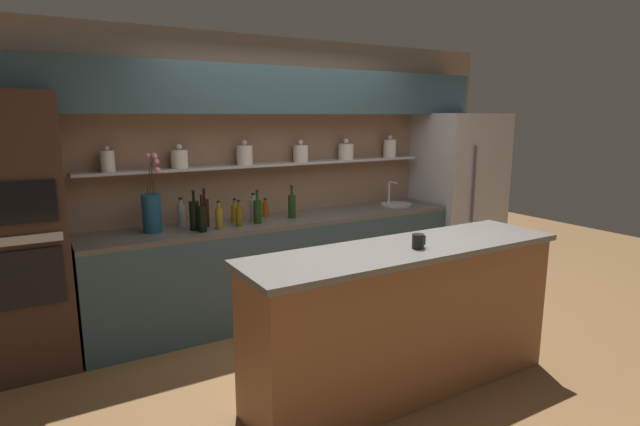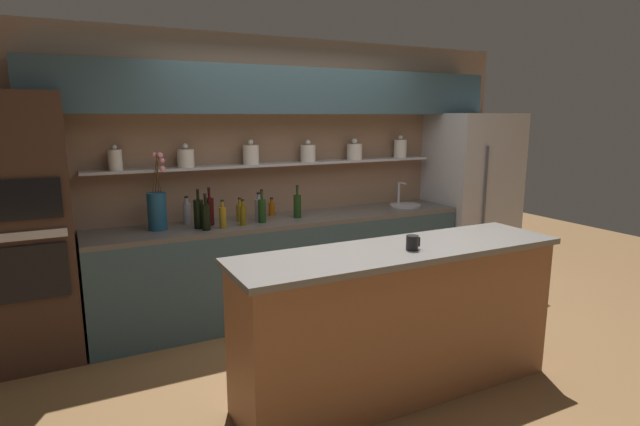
{
  "view_description": "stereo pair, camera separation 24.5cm",
  "coord_description": "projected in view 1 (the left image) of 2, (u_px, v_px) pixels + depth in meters",
  "views": [
    {
      "loc": [
        -2.11,
        -2.88,
        1.87
      ],
      "look_at": [
        -0.17,
        0.41,
        1.12
      ],
      "focal_mm": 28.0,
      "sensor_mm": 36.0,
      "label": 1
    },
    {
      "loc": [
        -1.9,
        -3.0,
        1.87
      ],
      "look_at": [
        -0.17,
        0.41,
        1.12
      ],
      "focal_mm": 28.0,
      "sensor_mm": 36.0,
      "label": 2
    }
  ],
  "objects": [
    {
      "name": "bottle_spirit_0",
      "position": [
        254.0,
        210.0,
        4.53
      ],
      "size": [
        0.07,
        0.07,
        0.26
      ],
      "color": "gray",
      "rests_on": "back_counter_unit"
    },
    {
      "name": "bottle_sauce_2",
      "position": [
        265.0,
        209.0,
        4.76
      ],
      "size": [
        0.06,
        0.06,
        0.18
      ],
      "color": "#9E4C0A",
      "rests_on": "back_counter_unit"
    },
    {
      "name": "bottle_wine_6",
      "position": [
        205.0,
        212.0,
        4.31
      ],
      "size": [
        0.07,
        0.07,
        0.33
      ],
      "color": "#380C0C",
      "rests_on": "back_counter_unit"
    },
    {
      "name": "bottle_spirit_8",
      "position": [
        181.0,
        214.0,
        4.34
      ],
      "size": [
        0.07,
        0.07,
        0.25
      ],
      "color": "gray",
      "rests_on": "back_counter_unit"
    },
    {
      "name": "oven_tower",
      "position": [
        12.0,
        236.0,
        3.57
      ],
      "size": [
        0.7,
        0.64,
        2.04
      ],
      "color": "#3D281E",
      "rests_on": "ground_plane"
    },
    {
      "name": "flower_vase",
      "position": [
        152.0,
        210.0,
        4.09
      ],
      "size": [
        0.17,
        0.15,
        0.65
      ],
      "color": "navy",
      "rests_on": "back_counter_unit"
    },
    {
      "name": "back_counter_unit",
      "position": [
        282.0,
        266.0,
        4.76
      ],
      "size": [
        3.56,
        0.62,
        0.92
      ],
      "color": "#334C56",
      "rests_on": "ground_plane"
    },
    {
      "name": "coffee_mug",
      "position": [
        418.0,
        241.0,
        3.23
      ],
      "size": [
        0.1,
        0.08,
        0.09
      ],
      "color": "black",
      "rests_on": "island_counter"
    },
    {
      "name": "back_wall_unit",
      "position": [
        276.0,
        149.0,
        4.84
      ],
      "size": [
        5.2,
        0.44,
        2.6
      ],
      "color": "#937056",
      "rests_on": "ground_plane"
    },
    {
      "name": "bottle_wine_1",
      "position": [
        292.0,
        206.0,
        4.67
      ],
      "size": [
        0.07,
        0.07,
        0.31
      ],
      "color": "#193814",
      "rests_on": "back_counter_unit"
    },
    {
      "name": "bottle_wine_7",
      "position": [
        194.0,
        215.0,
        4.17
      ],
      "size": [
        0.08,
        0.08,
        0.34
      ],
      "color": "black",
      "rests_on": "back_counter_unit"
    },
    {
      "name": "bottle_oil_4",
      "position": [
        235.0,
        213.0,
        4.48
      ],
      "size": [
        0.06,
        0.06,
        0.22
      ],
      "color": "olive",
      "rests_on": "back_counter_unit"
    },
    {
      "name": "bottle_oil_5",
      "position": [
        239.0,
        216.0,
        4.32
      ],
      "size": [
        0.05,
        0.05,
        0.23
      ],
      "color": "brown",
      "rests_on": "back_counter_unit"
    },
    {
      "name": "sink_fixture",
      "position": [
        395.0,
        203.0,
        5.35
      ],
      "size": [
        0.33,
        0.33,
        0.25
      ],
      "color": "#B7B7BC",
      "rests_on": "back_counter_unit"
    },
    {
      "name": "bottle_wine_3",
      "position": [
        258.0,
        211.0,
        4.44
      ],
      "size": [
        0.07,
        0.07,
        0.3
      ],
      "color": "#193814",
      "rests_on": "back_counter_unit"
    },
    {
      "name": "refrigerator",
      "position": [
        458.0,
        197.0,
        5.75
      ],
      "size": [
        0.9,
        0.73,
        1.89
      ],
      "color": "#B7B7BC",
      "rests_on": "ground_plane"
    },
    {
      "name": "ground_plane",
      "position": [
        366.0,
        362.0,
        3.85
      ],
      "size": [
        12.0,
        12.0,
        0.0
      ],
      "primitive_type": "plane",
      "color": "brown"
    },
    {
      "name": "bottle_wine_10",
      "position": [
        202.0,
        218.0,
        4.11
      ],
      "size": [
        0.07,
        0.07,
        0.31
      ],
      "color": "black",
      "rests_on": "back_counter_unit"
    },
    {
      "name": "bottle_oil_9",
      "position": [
        219.0,
        218.0,
        4.21
      ],
      "size": [
        0.06,
        0.06,
        0.24
      ],
      "color": "olive",
      "rests_on": "back_counter_unit"
    },
    {
      "name": "island_counter",
      "position": [
        404.0,
        318.0,
        3.39
      ],
      "size": [
        2.3,
        0.61,
        1.02
      ],
      "color": "#99603D",
      "rests_on": "ground_plane"
    }
  ]
}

